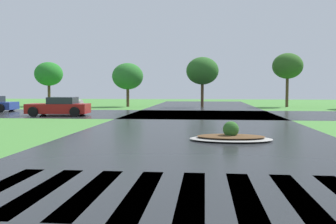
% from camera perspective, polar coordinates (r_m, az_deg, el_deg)
% --- Properties ---
extents(asphalt_roadway, '(10.19, 80.00, 0.01)m').
position_cam_1_polar(asphalt_roadway, '(12.25, 4.56, -4.98)').
color(asphalt_roadway, '#232628').
rests_on(asphalt_roadway, ground).
extents(asphalt_cross_road, '(90.00, 9.17, 0.01)m').
position_cam_1_polar(asphalt_cross_road, '(26.42, 5.13, -0.35)').
color(asphalt_cross_road, '#232628').
rests_on(asphalt_cross_road, ground).
extents(crosswalk_stripes, '(7.65, 3.25, 0.01)m').
position_cam_1_polar(crosswalk_stripes, '(6.70, 3.65, -12.27)').
color(crosswalk_stripes, white).
rests_on(crosswalk_stripes, ground).
extents(median_island, '(2.90, 1.65, 0.68)m').
position_cam_1_polar(median_island, '(13.36, 9.50, -3.70)').
color(median_island, '#9E9B93').
rests_on(median_island, ground).
extents(car_dark_suv, '(4.08, 2.26, 1.24)m').
position_cam_1_polar(car_dark_suv, '(26.04, -16.17, 0.74)').
color(car_dark_suv, maroon).
rests_on(car_dark_suv, ground).
extents(drainage_pipe_stack, '(2.46, 1.05, 1.00)m').
position_cam_1_polar(drainage_pipe_stack, '(28.89, -15.25, 0.86)').
color(drainage_pipe_stack, '#9E9B93').
rests_on(drainage_pipe_stack, ground).
extents(background_treeline, '(33.87, 5.57, 5.59)m').
position_cam_1_polar(background_treeline, '(36.44, 7.84, 6.40)').
color(background_treeline, '#4C3823').
rests_on(background_treeline, ground).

